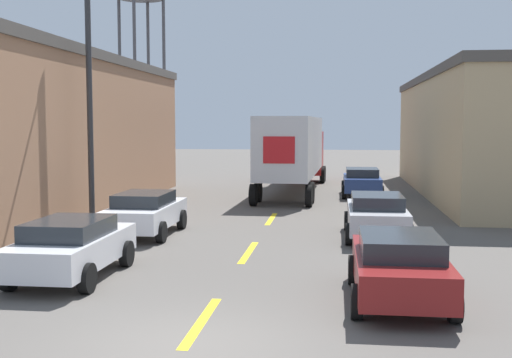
{
  "coord_description": "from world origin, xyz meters",
  "views": [
    {
      "loc": [
        2.45,
        -10.09,
        3.67
      ],
      "look_at": [
        -0.25,
        11.48,
        1.78
      ],
      "focal_mm": 45.0,
      "sensor_mm": 36.0,
      "label": 1
    }
  ],
  "objects_px": {
    "semi_truck": "(294,148)",
    "parked_car_right_near": "(399,265)",
    "street_lamp": "(98,88)",
    "parked_car_right_mid": "(377,214)",
    "parked_car_left_far": "(145,212)",
    "parked_car_right_far": "(362,181)",
    "parked_car_left_near": "(72,246)"
  },
  "relations": [
    {
      "from": "semi_truck",
      "to": "parked_car_right_near",
      "type": "xyz_separation_m",
      "value": [
        3.52,
        -21.12,
        -1.6
      ]
    },
    {
      "from": "semi_truck",
      "to": "street_lamp",
      "type": "xyz_separation_m",
      "value": [
        -5.99,
        -12.83,
        2.53
      ]
    },
    {
      "from": "parked_car_right_near",
      "to": "parked_car_right_mid",
      "type": "relative_size",
      "value": 1.0
    },
    {
      "from": "parked_car_left_far",
      "to": "parked_car_right_far",
      "type": "bearing_deg",
      "value": 58.72
    },
    {
      "from": "semi_truck",
      "to": "parked_car_left_far",
      "type": "relative_size",
      "value": 3.44
    },
    {
      "from": "parked_car_right_far",
      "to": "parked_car_right_mid",
      "type": "xyz_separation_m",
      "value": [
        0.0,
        -12.0,
        0.0
      ]
    },
    {
      "from": "parked_car_left_far",
      "to": "parked_car_right_mid",
      "type": "xyz_separation_m",
      "value": [
        7.51,
        0.37,
        0.0
      ]
    },
    {
      "from": "parked_car_right_near",
      "to": "parked_car_left_far",
      "type": "relative_size",
      "value": 1.0
    },
    {
      "from": "parked_car_right_near",
      "to": "parked_car_left_near",
      "type": "bearing_deg",
      "value": 171.5
    },
    {
      "from": "parked_car_left_far",
      "to": "parked_car_right_mid",
      "type": "height_order",
      "value": "same"
    },
    {
      "from": "parked_car_left_far",
      "to": "parked_car_right_near",
      "type": "bearing_deg",
      "value": -43.21
    },
    {
      "from": "semi_truck",
      "to": "parked_car_right_far",
      "type": "height_order",
      "value": "semi_truck"
    },
    {
      "from": "parked_car_left_far",
      "to": "parked_car_left_near",
      "type": "relative_size",
      "value": 1.0
    },
    {
      "from": "parked_car_right_far",
      "to": "street_lamp",
      "type": "height_order",
      "value": "street_lamp"
    },
    {
      "from": "street_lamp",
      "to": "parked_car_left_near",
      "type": "bearing_deg",
      "value": -74.44
    },
    {
      "from": "parked_car_left_far",
      "to": "street_lamp",
      "type": "bearing_deg",
      "value": 148.3
    },
    {
      "from": "parked_car_right_far",
      "to": "street_lamp",
      "type": "bearing_deg",
      "value": -130.5
    },
    {
      "from": "parked_car_right_far",
      "to": "parked_car_left_far",
      "type": "height_order",
      "value": "same"
    },
    {
      "from": "parked_car_right_far",
      "to": "street_lamp",
      "type": "distance_m",
      "value": 15.21
    },
    {
      "from": "semi_truck",
      "to": "street_lamp",
      "type": "bearing_deg",
      "value": -113.31
    },
    {
      "from": "semi_truck",
      "to": "parked_car_left_near",
      "type": "bearing_deg",
      "value": -99.57
    },
    {
      "from": "parked_car_left_far",
      "to": "parked_car_left_near",
      "type": "height_order",
      "value": "same"
    },
    {
      "from": "parked_car_left_near",
      "to": "street_lamp",
      "type": "relative_size",
      "value": 0.5
    },
    {
      "from": "parked_car_right_far",
      "to": "parked_car_right_mid",
      "type": "relative_size",
      "value": 1.0
    },
    {
      "from": "parked_car_right_far",
      "to": "parked_car_left_near",
      "type": "height_order",
      "value": "same"
    },
    {
      "from": "parked_car_right_mid",
      "to": "parked_car_left_near",
      "type": "bearing_deg",
      "value": -139.99
    },
    {
      "from": "semi_truck",
      "to": "parked_car_right_far",
      "type": "distance_m",
      "value": 4.22
    },
    {
      "from": "parked_car_right_far",
      "to": "parked_car_right_near",
      "type": "distance_m",
      "value": 19.43
    },
    {
      "from": "parked_car_right_near",
      "to": "parked_car_right_mid",
      "type": "bearing_deg",
      "value": 90.0
    },
    {
      "from": "parked_car_right_far",
      "to": "parked_car_right_near",
      "type": "xyz_separation_m",
      "value": [
        0.0,
        -19.43,
        0.0
      ]
    },
    {
      "from": "parked_car_right_near",
      "to": "parked_car_right_mid",
      "type": "height_order",
      "value": "same"
    },
    {
      "from": "parked_car_right_far",
      "to": "parked_car_left_near",
      "type": "relative_size",
      "value": 1.0
    }
  ]
}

